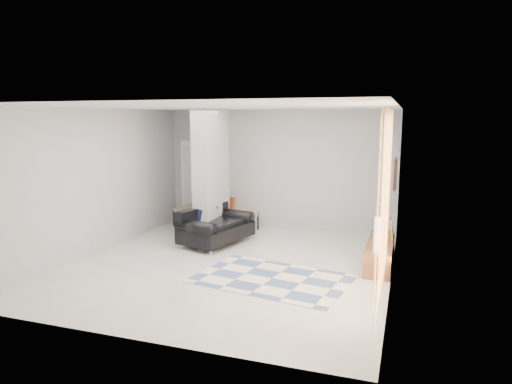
% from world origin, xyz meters
% --- Properties ---
extents(floor, '(6.00, 6.00, 0.00)m').
position_xyz_m(floor, '(0.00, 0.00, 0.00)').
color(floor, beige).
rests_on(floor, ground).
extents(ceiling, '(6.00, 6.00, 0.00)m').
position_xyz_m(ceiling, '(0.00, 0.00, 2.80)').
color(ceiling, white).
rests_on(ceiling, wall_back).
extents(wall_back, '(6.00, 0.00, 6.00)m').
position_xyz_m(wall_back, '(0.00, 3.00, 1.40)').
color(wall_back, '#B1B2B5').
rests_on(wall_back, ground).
extents(wall_front, '(6.00, 0.00, 6.00)m').
position_xyz_m(wall_front, '(0.00, -3.00, 1.40)').
color(wall_front, '#B1B2B5').
rests_on(wall_front, ground).
extents(wall_left, '(0.00, 6.00, 6.00)m').
position_xyz_m(wall_left, '(-2.75, 0.00, 1.40)').
color(wall_left, '#B1B2B5').
rests_on(wall_left, ground).
extents(wall_right, '(0.00, 6.00, 6.00)m').
position_xyz_m(wall_right, '(2.75, 0.00, 1.40)').
color(wall_right, '#B1B2B5').
rests_on(wall_right, ground).
extents(partition_column, '(0.35, 1.20, 2.80)m').
position_xyz_m(partition_column, '(-1.10, 1.60, 1.40)').
color(partition_column, '#9B9FA2').
rests_on(partition_column, floor).
extents(hallway_door, '(0.85, 0.06, 2.04)m').
position_xyz_m(hallway_door, '(-2.10, 2.96, 1.02)').
color(hallway_door, white).
rests_on(hallway_door, floor).
extents(curtain, '(0.00, 2.55, 2.55)m').
position_xyz_m(curtain, '(2.67, -1.15, 1.45)').
color(curtain, orange).
rests_on(curtain, wall_right).
extents(wall_art, '(0.04, 0.45, 0.55)m').
position_xyz_m(wall_art, '(2.72, 0.90, 1.65)').
color(wall_art, black).
rests_on(wall_art, wall_right).
extents(media_console, '(0.45, 1.85, 0.80)m').
position_xyz_m(media_console, '(2.52, 0.90, 0.20)').
color(media_console, brown).
rests_on(media_console, floor).
extents(loveseat, '(1.28, 1.75, 0.76)m').
position_xyz_m(loveseat, '(-0.87, 1.20, 0.36)').
color(loveseat, silver).
rests_on(loveseat, floor).
extents(daybed, '(2.10, 1.28, 0.77)m').
position_xyz_m(daybed, '(-1.42, 2.48, 0.41)').
color(daybed, black).
rests_on(daybed, floor).
extents(area_rug, '(2.68, 2.01, 0.01)m').
position_xyz_m(area_rug, '(0.90, -0.48, 0.01)').
color(area_rug, beige).
rests_on(area_rug, floor).
extents(cylinder_lamp, '(0.11, 0.11, 0.60)m').
position_xyz_m(cylinder_lamp, '(2.50, 0.20, 0.70)').
color(cylinder_lamp, white).
rests_on(cylinder_lamp, media_console).
extents(bronze_figurine, '(0.14, 0.14, 0.28)m').
position_xyz_m(bronze_figurine, '(2.47, 1.51, 0.54)').
color(bronze_figurine, '#322316').
rests_on(bronze_figurine, media_console).
extents(vase, '(0.20, 0.20, 0.19)m').
position_xyz_m(vase, '(2.47, 0.93, 0.50)').
color(vase, white).
rests_on(vase, media_console).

